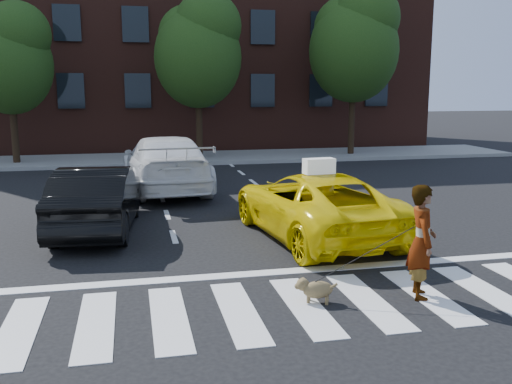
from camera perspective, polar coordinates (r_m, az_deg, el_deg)
The scene contains 14 objects.
ground at distance 8.67m, azimuth 4.91°, elevation -11.31°, with size 120.00×120.00×0.00m, color black.
crosswalk at distance 8.66m, azimuth 4.91°, elevation -11.27°, with size 13.00×2.40×0.01m, color silver.
stop_line at distance 10.11m, azimuth 2.19°, elevation -8.00°, with size 12.00×0.30×0.01m, color silver.
sidewalk_far at distance 25.48m, azimuth -6.89°, elevation 3.39°, with size 30.00×4.00×0.15m, color slate.
building at distance 32.87m, azimuth -8.47°, elevation 15.30°, with size 26.00×10.00×12.00m, color #48231A.
tree_left at distance 25.10m, azimuth -23.43°, elevation 12.50°, with size 3.39×3.38×6.50m.
tree_mid at distance 24.89m, azimuth -5.76°, elevation 14.26°, with size 3.69×3.69×7.10m.
tree_right at distance 26.68m, azimuth 9.85°, elevation 14.80°, with size 4.00×4.00×7.70m.
taxi at distance 12.34m, azimuth 5.94°, elevation -1.26°, with size 2.34×5.08×1.41m, color yellow.
black_sedan at distance 13.24m, azimuth -15.56°, elevation -0.65°, with size 1.56×4.48×1.48m, color black.
white_suv at distance 17.93m, azimuth -9.05°, elevation 2.85°, with size 2.40×5.90×1.71m, color white.
woman at distance 9.09m, azimuth 16.25°, elevation -4.79°, with size 0.64×0.42×1.77m, color #999999.
dog at distance 8.74m, azimuth 5.88°, elevation -9.61°, with size 0.63×0.41×0.37m.
taxi_sign at distance 12.00m, azimuth 6.32°, elevation 2.60°, with size 0.65×0.28×0.32m, color white.
Camera 1 is at (-2.44, -7.67, 3.22)m, focal length 40.00 mm.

